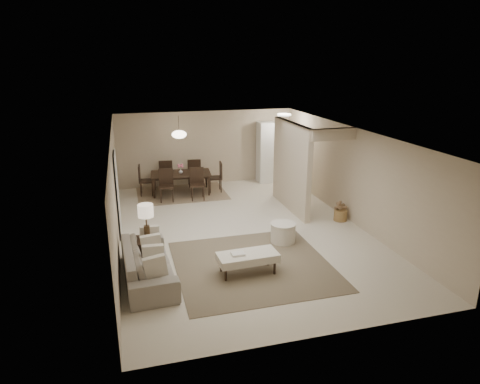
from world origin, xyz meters
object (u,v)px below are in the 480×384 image
object	(u,v)px
wicker_basket	(340,215)
sofa	(148,263)
side_table	(148,252)
round_pouf	(283,233)
pantry_cabinet	(275,152)
ottoman_bench	(248,257)
dining_table	(181,183)

from	to	relation	value
wicker_basket	sofa	bearing A→B (deg)	-160.11
side_table	round_pouf	bearing A→B (deg)	5.95
pantry_cabinet	round_pouf	xyz separation A→B (m)	(-1.60, -5.09, -0.82)
sofa	round_pouf	world-z (taller)	sofa
ottoman_bench	round_pouf	bearing A→B (deg)	42.77
pantry_cabinet	round_pouf	world-z (taller)	pantry_cabinet
pantry_cabinet	dining_table	distance (m)	3.52
pantry_cabinet	ottoman_bench	size ratio (longest dim) A/B	1.69
side_table	ottoman_bench	bearing A→B (deg)	-26.07
pantry_cabinet	round_pouf	bearing A→B (deg)	-107.44
pantry_cabinet	dining_table	xyz separation A→B (m)	(-3.39, -0.62, -0.72)
wicker_basket	ottoman_bench	bearing A→B (deg)	-146.07
side_table	round_pouf	distance (m)	3.17
sofa	ottoman_bench	xyz separation A→B (m)	(1.96, -0.30, 0.01)
sofa	dining_table	bearing A→B (deg)	-17.12
side_table	round_pouf	xyz separation A→B (m)	(3.15, 0.33, -0.06)
round_pouf	dining_table	xyz separation A→B (m)	(-1.79, 4.48, 0.10)
side_table	wicker_basket	bearing A→B (deg)	13.63
ottoman_bench	side_table	size ratio (longest dim) A/B	2.13
pantry_cabinet	dining_table	size ratio (longest dim) A/B	1.11
pantry_cabinet	sofa	bearing A→B (deg)	-128.41
side_table	dining_table	size ratio (longest dim) A/B	0.31
sofa	dining_table	world-z (taller)	sofa
side_table	sofa	bearing A→B (deg)	-94.52
side_table	wicker_basket	xyz separation A→B (m)	(5.15, 1.25, -0.14)
pantry_cabinet	dining_table	bearing A→B (deg)	-169.69
round_pouf	wicker_basket	size ratio (longest dim) A/B	1.71
pantry_cabinet	round_pouf	distance (m)	5.40
side_table	wicker_basket	size ratio (longest dim) A/B	1.64
pantry_cabinet	side_table	xyz separation A→B (m)	(-4.75, -5.42, -0.76)
round_pouf	wicker_basket	xyz separation A→B (m)	(2.00, 0.92, -0.08)
sofa	round_pouf	xyz separation A→B (m)	(3.20, 0.96, -0.10)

